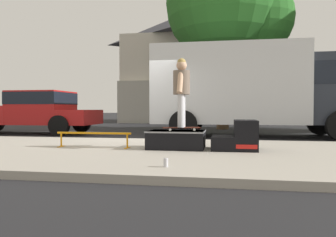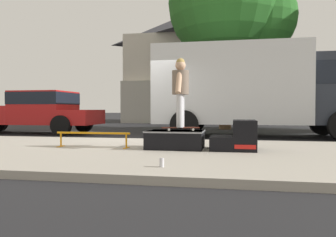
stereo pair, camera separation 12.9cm
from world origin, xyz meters
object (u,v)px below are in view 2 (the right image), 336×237
at_px(kicker_ramp, 237,138).
at_px(skateboard, 180,128).
at_px(grind_rail, 93,136).
at_px(box_truck, 259,86).
at_px(skate_box, 175,139).
at_px(skater_kid, 180,87).
at_px(pickup_truck_red, 31,110).
at_px(street_tree_neighbour, 233,8).
at_px(soda_can, 162,163).

distance_m(kicker_ramp, skateboard, 1.17).
xyz_separation_m(grind_rail, box_truck, (3.80, 4.97, 1.33)).
bearing_deg(skate_box, skater_kid, 20.53).
height_order(skate_box, pickup_truck_red, pickup_truck_red).
distance_m(box_truck, pickup_truck_red, 8.56).
xyz_separation_m(grind_rail, skateboard, (1.86, 0.16, 0.18)).
xyz_separation_m(skate_box, skateboard, (0.10, 0.04, 0.23)).
bearing_deg(kicker_ramp, street_tree_neighbour, 90.64).
bearing_deg(pickup_truck_red, soda_can, -46.75).
height_order(grind_rail, box_truck, box_truck).
bearing_deg(grind_rail, kicker_ramp, 2.24).
relative_size(grind_rail, skateboard, 2.05).
relative_size(skater_kid, soda_can, 11.32).
bearing_deg(street_tree_neighbour, kicker_ramp, -89.36).
bearing_deg(skate_box, street_tree_neighbour, 82.57).
bearing_deg(soda_can, skate_box, 94.62).
height_order(soda_can, street_tree_neighbour, street_tree_neighbour).
bearing_deg(pickup_truck_red, skateboard, -36.30).
xyz_separation_m(kicker_ramp, box_truck, (0.78, 4.85, 1.33)).
bearing_deg(pickup_truck_red, grind_rail, -46.62).
relative_size(pickup_truck_red, street_tree_neighbour, 0.68).
xyz_separation_m(box_truck, pickup_truck_red, (-8.52, 0.02, -0.81)).
distance_m(skater_kid, box_truck, 5.20).
height_order(box_truck, pickup_truck_red, box_truck).
bearing_deg(kicker_ramp, pickup_truck_red, 147.80).
distance_m(skate_box, box_truck, 5.44).
height_order(box_truck, street_tree_neighbour, street_tree_neighbour).
relative_size(skateboard, soda_can, 6.38).
height_order(kicker_ramp, soda_can, kicker_ramp).
xyz_separation_m(kicker_ramp, skateboard, (-1.16, 0.04, 0.18)).
height_order(skater_kid, box_truck, box_truck).
distance_m(kicker_ramp, grind_rail, 3.02).
distance_m(grind_rail, skater_kid, 2.14).
bearing_deg(skateboard, soda_can, -87.99).
height_order(skate_box, soda_can, skate_box).
distance_m(grind_rail, box_truck, 6.40).
bearing_deg(pickup_truck_red, kicker_ramp, -32.20).
height_order(skateboard, skater_kid, skater_kid).
relative_size(grind_rail, street_tree_neighbour, 0.20).
xyz_separation_m(grind_rail, pickup_truck_red, (-4.72, 4.99, 0.52)).
xyz_separation_m(kicker_ramp, pickup_truck_red, (-7.74, 4.87, 0.53)).
bearing_deg(grind_rail, skateboard, 4.78).
height_order(kicker_ramp, street_tree_neighbour, street_tree_neighbour).
xyz_separation_m(skateboard, street_tree_neighbour, (1.06, 8.84, 5.02)).
xyz_separation_m(grind_rail, street_tree_neighbour, (2.92, 8.99, 5.20)).
distance_m(grind_rail, pickup_truck_red, 6.89).
xyz_separation_m(kicker_ramp, grind_rail, (-3.02, -0.12, 0.00)).
bearing_deg(soda_can, kicker_ramp, 63.99).
xyz_separation_m(skateboard, skater_kid, (0.00, 0.00, 0.85)).
bearing_deg(skater_kid, street_tree_neighbour, 83.17).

